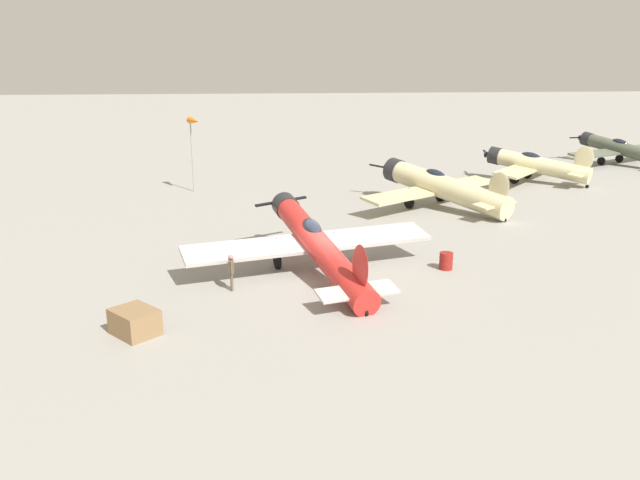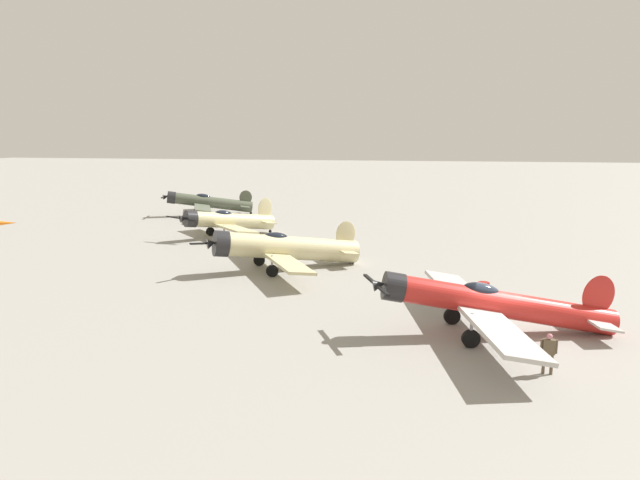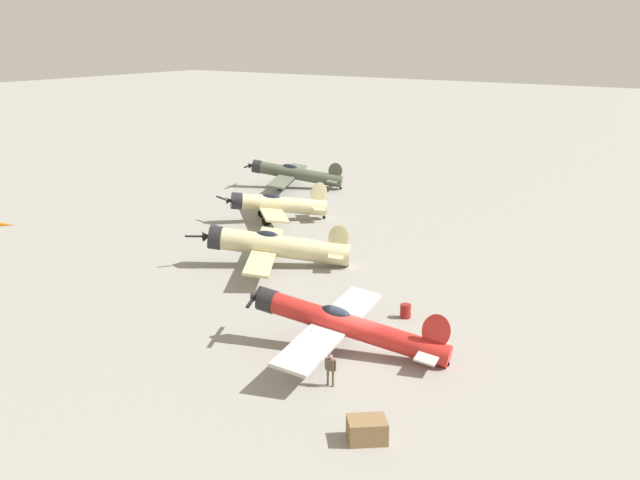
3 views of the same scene
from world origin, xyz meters
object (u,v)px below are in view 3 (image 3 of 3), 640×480
(airplane_outer_stand, at_px, (294,174))
(ground_crew_mechanic, at_px, (331,367))
(equipment_crate, at_px, (367,430))
(fuel_drum, at_px, (406,311))
(airplane_foreground, at_px, (345,325))
(airplane_mid_apron, at_px, (274,246))
(airplane_far_line, at_px, (275,204))

(airplane_outer_stand, height_order, ground_crew_mechanic, airplane_outer_stand)
(equipment_crate, distance_m, fuel_drum, 15.00)
(airplane_outer_stand, height_order, equipment_crate, airplane_outer_stand)
(airplane_foreground, height_order, airplane_outer_stand, airplane_foreground)
(equipment_crate, bearing_deg, fuel_drum, -157.47)
(airplane_foreground, xyz_separation_m, airplane_mid_apron, (-10.30, -12.76, 0.03))
(airplane_foreground, xyz_separation_m, equipment_crate, (7.48, 5.99, -1.01))
(airplane_outer_stand, distance_m, equipment_crate, 54.44)
(airplane_far_line, distance_m, airplane_outer_stand, 15.13)
(airplane_mid_apron, bearing_deg, equipment_crate, 103.90)
(airplane_foreground, relative_size, airplane_outer_stand, 0.97)
(ground_crew_mechanic, relative_size, fuel_drum, 1.95)
(airplane_outer_stand, bearing_deg, airplane_mid_apron, 98.61)
(airplane_mid_apron, bearing_deg, ground_crew_mechanic, 102.90)
(ground_crew_mechanic, xyz_separation_m, fuel_drum, (-10.34, -1.53, -0.57))
(airplane_mid_apron, bearing_deg, fuel_drum, 130.57)
(airplane_mid_apron, xyz_separation_m, equipment_crate, (17.79, 18.74, -1.04))
(airplane_far_line, bearing_deg, airplane_foreground, 89.30)
(equipment_crate, bearing_deg, airplane_foreground, -141.35)
(airplane_far_line, xyz_separation_m, equipment_crate, (28.80, 27.15, -1.04))
(airplane_far_line, height_order, ground_crew_mechanic, airplane_far_line)
(ground_crew_mechanic, xyz_separation_m, equipment_crate, (3.51, 4.22, -0.50))
(airplane_outer_stand, distance_m, fuel_drum, 40.35)
(airplane_outer_stand, xyz_separation_m, equipment_crate, (41.88, 34.76, -1.08))
(airplane_outer_stand, distance_m, ground_crew_mechanic, 49.04)
(equipment_crate, relative_size, fuel_drum, 2.50)
(airplane_far_line, height_order, fuel_drum, airplane_far_line)
(airplane_foreground, bearing_deg, fuel_drum, -105.85)
(airplane_mid_apron, relative_size, fuel_drum, 13.61)
(airplane_mid_apron, distance_m, airplane_outer_stand, 28.93)
(airplane_foreground, relative_size, equipment_crate, 5.92)
(airplane_far_line, bearing_deg, ground_crew_mechanic, 86.71)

